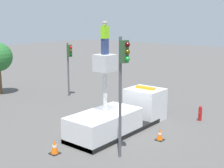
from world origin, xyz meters
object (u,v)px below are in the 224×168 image
(traffic_light_across, at_px, (69,59))
(fire_hydrant, at_px, (200,113))
(traffic_cone_curbside, at_px, (160,135))
(worker, at_px, (105,38))
(bucket_truck, at_px, (121,116))
(traffic_light_pole, at_px, (123,74))
(traffic_cone_rear, at_px, (55,147))

(traffic_light_across, height_order, fire_hydrant, traffic_light_across)
(fire_hydrant, xyz_separation_m, traffic_cone_curbside, (-4.54, 0.29, -0.16))
(fire_hydrant, bearing_deg, traffic_cone_curbside, 176.31)
(worker, bearing_deg, bucket_truck, 0.00)
(bucket_truck, bearing_deg, traffic_cone_curbside, -88.97)
(traffic_light_pole, relative_size, traffic_cone_rear, 8.02)
(fire_hydrant, bearing_deg, worker, 153.77)
(fire_hydrant, bearing_deg, traffic_cone_rear, 160.11)
(bucket_truck, distance_m, fire_hydrant, 5.46)
(traffic_light_across, bearing_deg, traffic_cone_rear, -136.96)
(worker, distance_m, traffic_light_pole, 3.21)
(traffic_light_across, xyz_separation_m, traffic_cone_curbside, (-3.78, -11.03, -2.89))
(bucket_truck, distance_m, traffic_light_pole, 4.94)
(traffic_cone_curbside, bearing_deg, traffic_light_across, 71.07)
(fire_hydrant, bearing_deg, traffic_light_across, 93.83)
(traffic_cone_rear, bearing_deg, traffic_light_across, 43.04)
(worker, height_order, traffic_light_pole, worker)
(bucket_truck, relative_size, worker, 4.15)
(fire_hydrant, relative_size, traffic_cone_curbside, 1.46)
(bucket_truck, relative_size, traffic_cone_curbside, 10.85)
(worker, bearing_deg, traffic_light_across, 58.11)
(fire_hydrant, distance_m, traffic_cone_rear, 9.88)
(worker, bearing_deg, traffic_cone_rear, 172.81)
(worker, relative_size, fire_hydrant, 1.79)
(traffic_cone_curbside, bearing_deg, traffic_cone_rear, 147.12)
(bucket_truck, distance_m, worker, 4.82)
(traffic_light_pole, relative_size, fire_hydrant, 5.82)
(worker, xyz_separation_m, traffic_light_across, (5.21, 8.38, -2.27))
(worker, relative_size, traffic_cone_curbside, 2.62)
(traffic_light_pole, distance_m, fire_hydrant, 8.35)
(worker, distance_m, traffic_cone_curbside, 5.97)
(bucket_truck, bearing_deg, traffic_cone_rear, 174.91)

